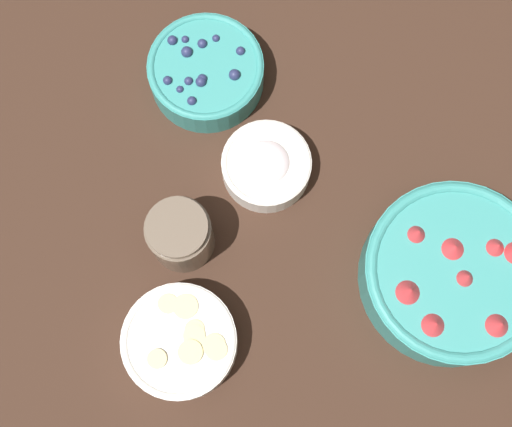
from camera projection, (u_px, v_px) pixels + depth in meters
The scene contains 6 objects.
ground_plane at pixel (266, 171), 0.99m from camera, with size 4.00×4.00×0.00m, color #382319.
bowl_strawberries at pixel (453, 274), 0.91m from camera, with size 0.23×0.23×0.09m.
bowl_blueberries at pixel (206, 71), 1.00m from camera, with size 0.16×0.16×0.06m.
bowl_bananas at pixel (180, 342), 0.90m from camera, with size 0.15×0.15×0.05m.
bowl_cream at pixel (264, 169), 0.97m from camera, with size 0.12×0.12×0.05m.
jar_chocolate at pixel (181, 235), 0.93m from camera, with size 0.08×0.08×0.09m.
Camera 1 is at (-0.27, 0.13, 0.95)m, focal length 50.00 mm.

